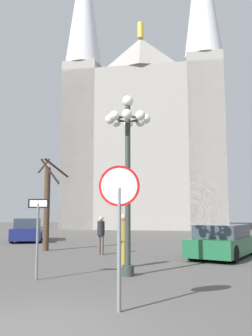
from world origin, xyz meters
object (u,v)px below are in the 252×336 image
at_px(cathedral, 146,135).
at_px(pedestrian_standing, 101,231).
at_px(one_way_arrow_sign, 38,228).
at_px(parked_car_far_green, 224,242).
at_px(pedestrian_walking, 123,235).
at_px(stop_sign, 119,208).
at_px(bare_tree, 47,204).
at_px(parked_car_near_navy, 29,230).
at_px(street_lamp, 128,151).

relative_size(cathedral, pedestrian_standing, 21.68).
relative_size(one_way_arrow_sign, parked_car_far_green, 0.45).
distance_m(cathedral, pedestrian_walking, 31.93).
bearing_deg(stop_sign, cathedral, 88.18).
distance_m(bare_tree, pedestrian_standing, 3.42).
bearing_deg(pedestrian_standing, parked_car_near_navy, 126.66).
bearing_deg(bare_tree, parked_car_far_green, -15.83).
relative_size(bare_tree, pedestrian_walking, 2.56).
relative_size(street_lamp, pedestrian_walking, 3.03).
distance_m(street_lamp, parked_car_far_green, 6.62).
bearing_deg(pedestrian_walking, one_way_arrow_sign, -135.28).
xyz_separation_m(parked_car_near_navy, parked_car_far_green, (10.64, -8.10, -0.04)).
xyz_separation_m(pedestrian_walking, pedestrian_standing, (-1.15, 3.70, -0.08)).
xyz_separation_m(street_lamp, bare_tree, (-4.16, 6.75, -1.44)).
bearing_deg(one_way_arrow_sign, cathedral, 83.74).
height_order(stop_sign, parked_car_near_navy, stop_sign).
bearing_deg(street_lamp, one_way_arrow_sign, -163.55).
xyz_separation_m(parked_car_far_green, pedestrian_standing, (-5.15, 0.73, 0.37)).
relative_size(cathedral, stop_sign, 13.23).
height_order(street_lamp, parked_car_far_green, street_lamp).
bearing_deg(bare_tree, parked_car_near_navy, 114.60).
xyz_separation_m(parked_car_near_navy, pedestrian_standing, (5.49, -7.37, 0.33)).
distance_m(one_way_arrow_sign, parked_car_near_navy, 14.04).
relative_size(parked_car_far_green, pedestrian_standing, 2.94).
height_order(stop_sign, bare_tree, bare_tree).
height_order(pedestrian_walking, pedestrian_standing, pedestrian_walking).
xyz_separation_m(parked_car_far_green, pedestrian_walking, (-4.00, -2.97, 0.45)).
xyz_separation_m(cathedral, bare_tree, (-5.26, -25.07, -8.85)).
distance_m(stop_sign, one_way_arrow_sign, 3.97).
distance_m(stop_sign, parked_car_near_navy, 17.81).
bearing_deg(pedestrian_standing, street_lamp, -75.46).
bearing_deg(cathedral, parked_car_far_green, -84.35).
bearing_deg(bare_tree, pedestrian_walking, -52.84).
relative_size(stop_sign, street_lamp, 0.51).
height_order(one_way_arrow_sign, bare_tree, bare_tree).
relative_size(cathedral, parked_car_near_navy, 7.62).
relative_size(stop_sign, bare_tree, 0.60).
bearing_deg(stop_sign, pedestrian_walking, 91.77).
bearing_deg(parked_car_far_green, bare_tree, 164.17).
xyz_separation_m(one_way_arrow_sign, pedestrian_walking, (2.27, 2.25, -0.31)).
distance_m(cathedral, one_way_arrow_sign, 34.15).
bearing_deg(pedestrian_standing, parked_car_far_green, -8.06).
relative_size(one_way_arrow_sign, pedestrian_walking, 1.24).
relative_size(stop_sign, pedestrian_walking, 1.53).
height_order(one_way_arrow_sign, street_lamp, street_lamp).
height_order(parked_car_near_navy, pedestrian_standing, pedestrian_standing).
distance_m(parked_car_near_navy, pedestrian_standing, 9.19).
xyz_separation_m(one_way_arrow_sign, street_lamp, (2.47, 0.73, 2.28)).
xyz_separation_m(cathedral, parked_car_near_navy, (-7.94, -19.23, -10.40)).
xyz_separation_m(cathedral, street_lamp, (-1.10, -31.82, -7.41)).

